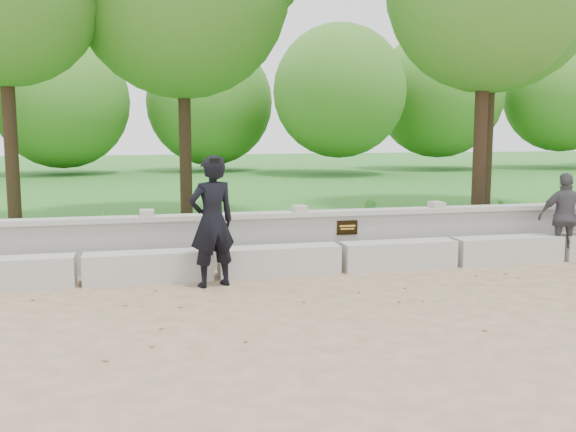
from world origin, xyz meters
name	(u,v)px	position (x,y,z in m)	size (l,w,h in m)	color
ground	(384,302)	(0.00, 0.00, 0.00)	(80.00, 80.00, 0.00)	tan
lawn	(232,193)	(0.00, 14.00, 0.12)	(40.00, 22.00, 0.25)	#21681C
concrete_bench	(340,258)	(0.00, 1.90, 0.22)	(11.90, 0.45, 0.45)	#B3B0A9
parapet_wall	(328,236)	(0.00, 2.60, 0.46)	(12.50, 0.35, 0.90)	#A8A69F
man_main	(212,221)	(-2.10, 1.39, 0.95)	(0.80, 0.73, 1.90)	black
visitor_right	(565,217)	(4.02, 1.80, 0.77)	(0.97, 0.63, 1.54)	#444349
shrub_a	(107,227)	(-3.69, 4.07, 0.53)	(0.30, 0.20, 0.57)	#357B29
shrub_b	(372,213)	(1.58, 4.69, 0.54)	(0.32, 0.26, 0.58)	#357B29
shrub_c	(511,217)	(3.93, 3.30, 0.57)	(0.57, 0.49, 0.63)	#357B29
shrub_d	(207,210)	(-1.65, 6.25, 0.51)	(0.29, 0.26, 0.51)	#357B29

